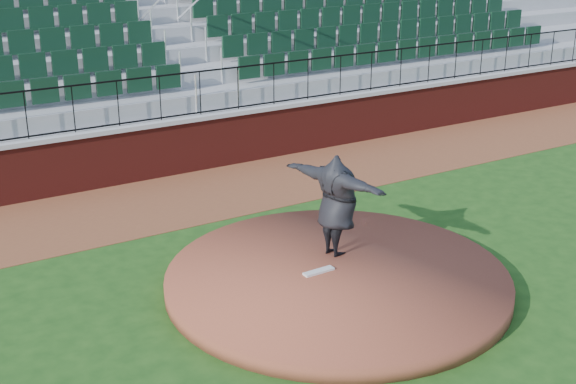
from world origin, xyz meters
The scene contains 10 objects.
ground centered at (0.00, 0.00, 0.00)m, with size 90.00×90.00×0.00m, color #1C4413.
warning_track centered at (0.00, 5.40, 0.01)m, with size 34.00×3.20×0.01m, color brown.
field_wall centered at (0.00, 7.00, 0.60)m, with size 34.00×0.35×1.20m, color maroon.
wall_cap centered at (0.00, 7.00, 1.25)m, with size 34.00×0.45×0.10m, color #B7B7B7.
wall_railing centered at (0.00, 7.00, 1.80)m, with size 34.00×0.05×1.00m, color black, non-canonical shape.
seating_stands centered at (0.00, 9.72, 2.30)m, with size 34.00×5.10×4.60m, color gray, non-canonical shape.
concourse_wall centered at (0.00, 12.52, 2.75)m, with size 34.00×0.50×5.50m, color maroon.
pitchers_mound centered at (0.21, 0.31, 0.12)m, with size 5.55×5.55×0.25m, color brown.
pitching_rubber centered at (-0.04, 0.47, 0.27)m, with size 0.54×0.14×0.04m, color silver.
pitcher centered at (0.60, 0.93, 1.13)m, with size 2.17×0.59×1.76m, color black.
Camera 1 is at (-6.29, -8.89, 5.75)m, focal length 48.18 mm.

